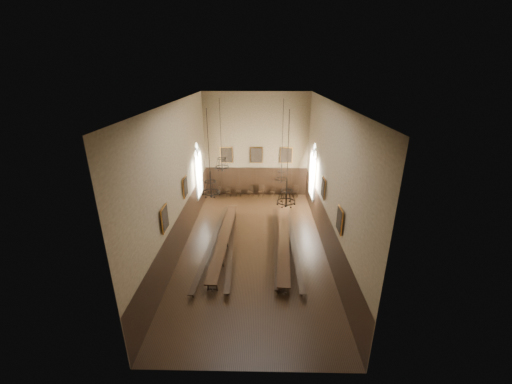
{
  "coord_description": "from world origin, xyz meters",
  "views": [
    {
      "loc": [
        0.48,
        -17.55,
        10.75
      ],
      "look_at": [
        0.12,
        1.5,
        3.19
      ],
      "focal_mm": 22.0,
      "sensor_mm": 36.0,
      "label": 1
    }
  ],
  "objects_px": {
    "chair_0": "(219,193)",
    "bench_left_outer": "(213,243)",
    "chair_2": "(238,193)",
    "chandelier_back_left": "(222,163)",
    "bench_right_inner": "(276,242)",
    "table_left": "(224,242)",
    "chair_5": "(272,193)",
    "chair_6": "(284,194)",
    "table_right": "(283,243)",
    "chandelier_back_right": "(281,173)",
    "bench_right_outer": "(292,241)",
    "chair_1": "(229,193)",
    "chair_4": "(261,193)",
    "chair_7": "(295,193)",
    "chandelier_front_left": "(211,187)",
    "bench_left_inner": "(231,244)",
    "chandelier_front_right": "(286,196)",
    "chair_3": "(251,193)"
  },
  "relations": [
    {
      "from": "bench_left_outer",
      "to": "table_right",
      "type": "bearing_deg",
      "value": -0.72
    },
    {
      "from": "chair_5",
      "to": "chandelier_back_left",
      "type": "distance_m",
      "value": 8.1
    },
    {
      "from": "chair_4",
      "to": "chandelier_front_left",
      "type": "relative_size",
      "value": 0.23
    },
    {
      "from": "chair_0",
      "to": "chair_1",
      "type": "distance_m",
      "value": 0.91
    },
    {
      "from": "chandelier_back_left",
      "to": "chandelier_back_right",
      "type": "xyz_separation_m",
      "value": [
        4.03,
        -0.45,
        -0.59
      ]
    },
    {
      "from": "table_left",
      "to": "chandelier_back_left",
      "type": "xyz_separation_m",
      "value": [
        -0.33,
        3.01,
        4.38
      ]
    },
    {
      "from": "chair_6",
      "to": "table_right",
      "type": "bearing_deg",
      "value": -85.54
    },
    {
      "from": "chair_4",
      "to": "chandelier_back_left",
      "type": "xyz_separation_m",
      "value": [
        -2.66,
        -5.62,
        4.45
      ]
    },
    {
      "from": "table_left",
      "to": "bench_right_outer",
      "type": "xyz_separation_m",
      "value": [
        4.4,
        0.28,
        -0.06
      ]
    },
    {
      "from": "bench_right_inner",
      "to": "chandelier_front_left",
      "type": "bearing_deg",
      "value": -145.27
    },
    {
      "from": "chair_2",
      "to": "chandelier_back_left",
      "type": "distance_m",
      "value": 7.18
    },
    {
      "from": "bench_right_outer",
      "to": "table_right",
      "type": "bearing_deg",
      "value": -149.09
    },
    {
      "from": "chair_5",
      "to": "chair_6",
      "type": "relative_size",
      "value": 1.02
    },
    {
      "from": "chair_6",
      "to": "chandelier_back_right",
      "type": "relative_size",
      "value": 0.16
    },
    {
      "from": "chair_4",
      "to": "chandelier_back_left",
      "type": "relative_size",
      "value": 0.21
    },
    {
      "from": "bench_left_outer",
      "to": "chandelier_back_left",
      "type": "xyz_separation_m",
      "value": [
        0.41,
        3.03,
        4.45
      ]
    },
    {
      "from": "bench_right_outer",
      "to": "chair_1",
      "type": "bearing_deg",
      "value": 120.86
    },
    {
      "from": "bench_left_outer",
      "to": "chair_6",
      "type": "bearing_deg",
      "value": 59.34
    },
    {
      "from": "bench_left_outer",
      "to": "bench_right_inner",
      "type": "height_order",
      "value": "bench_left_outer"
    },
    {
      "from": "chair_1",
      "to": "chair_2",
      "type": "relative_size",
      "value": 0.86
    },
    {
      "from": "table_left",
      "to": "chair_2",
      "type": "relative_size",
      "value": 9.46
    },
    {
      "from": "chair_0",
      "to": "chair_2",
      "type": "xyz_separation_m",
      "value": [
        1.79,
        0.0,
        0.04
      ]
    },
    {
      "from": "chair_6",
      "to": "chandelier_back_right",
      "type": "bearing_deg",
      "value": -88.07
    },
    {
      "from": "bench_left_outer",
      "to": "chandelier_front_left",
      "type": "relative_size",
      "value": 2.34
    },
    {
      "from": "bench_left_outer",
      "to": "chair_3",
      "type": "bearing_deg",
      "value": 76.01
    },
    {
      "from": "bench_left_inner",
      "to": "bench_right_inner",
      "type": "xyz_separation_m",
      "value": [
        2.85,
        0.24,
        -0.01
      ]
    },
    {
      "from": "bench_left_inner",
      "to": "chair_3",
      "type": "bearing_deg",
      "value": 83.79
    },
    {
      "from": "chair_6",
      "to": "chandelier_back_left",
      "type": "height_order",
      "value": "chandelier_back_left"
    },
    {
      "from": "chandelier_back_left",
      "to": "chandelier_front_left",
      "type": "xyz_separation_m",
      "value": [
        0.07,
        -5.33,
        0.25
      ]
    },
    {
      "from": "chandelier_front_right",
      "to": "bench_right_inner",
      "type": "bearing_deg",
      "value": 96.42
    },
    {
      "from": "bench_left_outer",
      "to": "table_left",
      "type": "bearing_deg",
      "value": 1.48
    },
    {
      "from": "table_left",
      "to": "table_right",
      "type": "distance_m",
      "value": 3.8
    },
    {
      "from": "chair_0",
      "to": "chair_5",
      "type": "bearing_deg",
      "value": 9.41
    },
    {
      "from": "bench_left_outer",
      "to": "chair_7",
      "type": "distance_m",
      "value": 10.61
    },
    {
      "from": "table_left",
      "to": "bench_left_inner",
      "type": "height_order",
      "value": "table_left"
    },
    {
      "from": "bench_right_outer",
      "to": "chandelier_front_left",
      "type": "height_order",
      "value": "chandelier_front_left"
    },
    {
      "from": "chair_0",
      "to": "bench_left_outer",
      "type": "bearing_deg",
      "value": -76.32
    },
    {
      "from": "table_left",
      "to": "chair_2",
      "type": "height_order",
      "value": "chair_2"
    },
    {
      "from": "bench_left_outer",
      "to": "bench_left_inner",
      "type": "xyz_separation_m",
      "value": [
        1.21,
        -0.06,
        -0.01
      ]
    },
    {
      "from": "chair_4",
      "to": "chair_7",
      "type": "distance_m",
      "value": 3.08
    },
    {
      "from": "bench_right_inner",
      "to": "chandelier_back_right",
      "type": "height_order",
      "value": "chandelier_back_right"
    },
    {
      "from": "chair_5",
      "to": "chair_6",
      "type": "distance_m",
      "value": 1.01
    },
    {
      "from": "bench_right_inner",
      "to": "bench_left_outer",
      "type": "bearing_deg",
      "value": -177.47
    },
    {
      "from": "chair_0",
      "to": "chair_7",
      "type": "relative_size",
      "value": 0.85
    },
    {
      "from": "bench_left_outer",
      "to": "chandelier_front_right",
      "type": "distance_m",
      "value": 6.76
    },
    {
      "from": "chandelier_back_right",
      "to": "chandelier_back_left",
      "type": "bearing_deg",
      "value": 173.58
    },
    {
      "from": "chair_7",
      "to": "chandelier_front_right",
      "type": "relative_size",
      "value": 0.21
    },
    {
      "from": "table_right",
      "to": "chandelier_front_right",
      "type": "xyz_separation_m",
      "value": [
        -0.16,
        -2.64,
        4.31
      ]
    },
    {
      "from": "table_right",
      "to": "bench_right_outer",
      "type": "bearing_deg",
      "value": 30.91
    },
    {
      "from": "bench_right_outer",
      "to": "bench_right_inner",
      "type": "bearing_deg",
      "value": -173.62
    }
  ]
}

